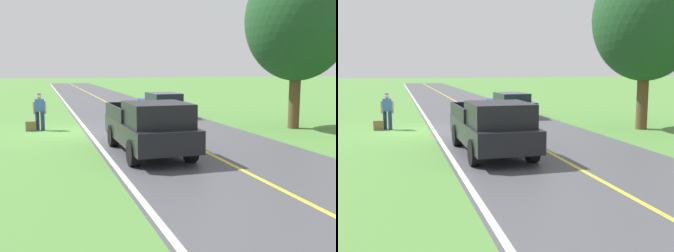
{
  "view_description": "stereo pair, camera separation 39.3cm",
  "coord_description": "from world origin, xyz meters",
  "views": [
    {
      "loc": [
        1.01,
        19.13,
        2.9
      ],
      "look_at": [
        -1.92,
        9.79,
        1.51
      ],
      "focal_mm": 44.26,
      "sensor_mm": 36.0,
      "label": 1
    },
    {
      "loc": [
        0.63,
        19.24,
        2.9
      ],
      "look_at": [
        -1.92,
        9.79,
        1.51
      ],
      "focal_mm": 44.26,
      "sensor_mm": 36.0,
      "label": 2
    }
  ],
  "objects": [
    {
      "name": "road_surface",
      "position": [
        -4.44,
        0.0,
        0.0
      ],
      "size": [
        7.12,
        120.0,
        0.0
      ],
      "primitive_type": "cube",
      "color": "#47474C",
      "rests_on": "ground"
    },
    {
      "name": "lane_centre_line",
      "position": [
        -4.44,
        0.0,
        0.01
      ],
      "size": [
        0.14,
        117.6,
        0.0
      ],
      "primitive_type": "cube",
      "color": "gold",
      "rests_on": "ground"
    },
    {
      "name": "ground_plane",
      "position": [
        0.0,
        0.0,
        0.0
      ],
      "size": [
        200.0,
        200.0,
        0.0
      ],
      "primitive_type": "plane",
      "color": "#4C7F38"
    },
    {
      "name": "hitchhiker_walking",
      "position": [
        1.0,
        -0.83,
        0.98
      ],
      "size": [
        0.62,
        0.51,
        1.75
      ],
      "color": "navy",
      "rests_on": "ground"
    },
    {
      "name": "sedan_near_oncoming",
      "position": [
        -6.05,
        -4.48,
        0.75
      ],
      "size": [
        2.06,
        4.46,
        1.41
      ],
      "color": "navy",
      "rests_on": "ground"
    },
    {
      "name": "pickup_truck_passing",
      "position": [
        -2.48,
        5.96,
        0.97
      ],
      "size": [
        2.14,
        5.42,
        1.82
      ],
      "color": "black",
      "rests_on": "ground"
    },
    {
      "name": "suitcase_carried",
      "position": [
        1.42,
        -0.73,
        0.22
      ],
      "size": [
        0.47,
        0.23,
        0.45
      ],
      "primitive_type": "cube",
      "rotation": [
        0.0,
        0.0,
        1.63
      ],
      "color": "brown",
      "rests_on": "ground"
    },
    {
      "name": "lane_edge_line",
      "position": [
        -1.06,
        0.0,
        0.01
      ],
      "size": [
        0.16,
        117.6,
        0.0
      ],
      "primitive_type": "cube",
      "color": "silver",
      "rests_on": "ground"
    },
    {
      "name": "tree_far_side_near",
      "position": [
        -10.63,
        2.13,
        5.06
      ],
      "size": [
        4.89,
        4.89,
        7.89
      ],
      "color": "brown",
      "rests_on": "ground"
    }
  ]
}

